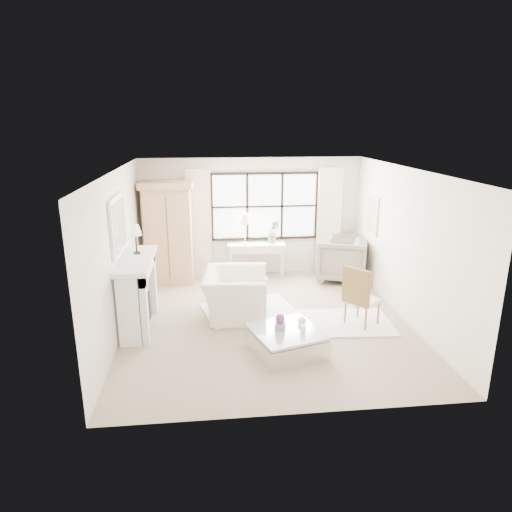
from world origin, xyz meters
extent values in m
plane|color=tan|center=(0.00, 0.00, 0.00)|extent=(5.50, 5.50, 0.00)
plane|color=white|center=(0.00, 0.00, 2.70)|extent=(5.50, 5.50, 0.00)
plane|color=silver|center=(0.00, 2.75, 1.35)|extent=(5.00, 0.00, 5.00)
plane|color=beige|center=(0.00, -2.75, 1.35)|extent=(5.00, 0.00, 5.00)
plane|color=beige|center=(-2.50, 0.00, 1.35)|extent=(0.00, 5.50, 5.50)
plane|color=white|center=(2.50, 0.00, 1.35)|extent=(0.00, 5.50, 5.50)
cube|color=white|center=(0.30, 2.73, 1.60)|extent=(2.40, 0.02, 1.50)
cylinder|color=gold|center=(0.30, 2.67, 2.47)|extent=(3.30, 0.04, 0.04)
cube|color=beige|center=(-1.20, 2.65, 1.24)|extent=(0.55, 0.10, 2.47)
cube|color=white|center=(1.80, 2.65, 1.24)|extent=(0.55, 0.10, 2.47)
cube|color=silver|center=(-2.29, 0.00, 0.59)|extent=(0.34, 1.50, 1.18)
cube|color=#ACABB3|center=(-2.12, 0.00, 0.53)|extent=(0.03, 1.22, 0.97)
cube|color=black|center=(-2.11, 0.00, 0.32)|extent=(0.06, 0.52, 0.50)
cube|color=silver|center=(-2.25, 0.00, 1.22)|extent=(0.58, 1.66, 0.08)
cube|color=white|center=(-2.47, 0.00, 1.84)|extent=(0.05, 1.15, 0.95)
cube|color=silver|center=(-2.44, 0.00, 1.84)|extent=(0.02, 1.00, 0.80)
cube|color=white|center=(2.47, 1.70, 1.55)|extent=(0.04, 0.62, 0.82)
cube|color=#C7B29A|center=(2.45, 1.70, 1.55)|extent=(0.01, 0.52, 0.72)
cylinder|color=black|center=(-2.25, 0.27, 1.27)|extent=(0.12, 0.12, 0.03)
cylinder|color=black|center=(-2.25, 0.27, 1.44)|extent=(0.03, 0.03, 0.30)
cone|color=beige|center=(-2.25, 0.27, 1.68)|extent=(0.22, 0.22, 0.18)
cube|color=tan|center=(-1.86, 2.37, 1.05)|extent=(1.02, 0.64, 2.10)
cube|color=tan|center=(-1.86, 2.37, 2.17)|extent=(1.15, 0.74, 0.14)
cube|color=silver|center=(0.08, 2.47, 0.68)|extent=(1.26, 0.48, 0.14)
cube|color=silver|center=(0.08, 2.47, 0.77)|extent=(1.32, 0.52, 0.06)
cylinder|color=gold|center=(-0.18, 2.46, 0.82)|extent=(0.14, 0.14, 0.03)
cylinder|color=gold|center=(-0.18, 2.46, 1.06)|extent=(0.02, 0.02, 0.46)
cone|color=beige|center=(-0.18, 2.46, 1.38)|extent=(0.28, 0.28, 0.22)
imported|color=#59724C|center=(0.47, 2.47, 1.06)|extent=(0.29, 0.23, 0.52)
cylinder|color=white|center=(-0.07, 0.92, 0.01)|extent=(0.26, 0.26, 0.03)
cylinder|color=white|center=(-0.07, 0.92, 0.25)|extent=(0.06, 0.06, 0.44)
cylinder|color=silver|center=(-0.07, 0.92, 0.49)|extent=(0.40, 0.40, 0.03)
cube|color=white|center=(-0.27, 0.50, 0.01)|extent=(1.91, 1.55, 0.03)
cube|color=white|center=(1.39, -0.24, 0.01)|extent=(1.66, 1.29, 0.03)
imported|color=white|center=(-0.54, 0.31, 0.42)|extent=(1.26, 1.41, 0.84)
imported|color=gray|center=(1.98, 2.08, 0.49)|extent=(1.38, 1.37, 0.99)
cube|color=white|center=(1.64, -0.34, 0.46)|extent=(0.66, 0.66, 0.07)
cube|color=olive|center=(1.46, -0.48, 0.78)|extent=(0.34, 0.41, 0.60)
cube|color=silver|center=(0.15, -1.19, 0.16)|extent=(1.25, 1.25, 0.32)
cube|color=#B8BEC4|center=(0.15, -1.19, 0.36)|extent=(1.25, 1.25, 0.04)
cube|color=gray|center=(0.05, -1.16, 0.44)|extent=(0.19, 0.19, 0.11)
sphere|color=#5F2F76|center=(0.05, -1.16, 0.56)|extent=(0.14, 0.14, 0.14)
cylinder|color=white|center=(0.38, -1.30, 0.44)|extent=(0.08, 0.08, 0.12)
imported|color=silver|center=(0.43, -0.98, 0.45)|extent=(0.16, 0.16, 0.14)
camera|label=1|loc=(-1.01, -7.50, 3.46)|focal=32.00mm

